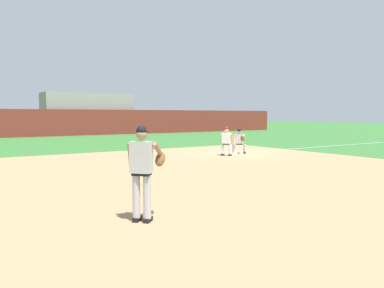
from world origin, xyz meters
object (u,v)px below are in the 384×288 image
Objects in this scene: first_base_bag at (234,152)px; pitcher at (143,167)px; first_baseman at (239,140)px; baserunner at (226,140)px; baseball at (226,161)px.

first_base_bag is 0.20× the size of pitcher.
baserunner is (-1.28, -0.49, 0.06)m from first_baseman.
first_baseman reaches higher than first_base_bag.
baseball is at bearing -139.92° from first_baseman.
baseball is at bearing 41.93° from pitcher.
first_baseman is at bearing 40.08° from baseball.
first_baseman is at bearing 41.44° from pitcher.
pitcher is at bearing -138.56° from first_baseman.
first_base_bag is 0.75m from first_baseman.
pitcher is 12.01m from baserunner.
baseball is 3.62m from first_baseman.
first_base_bag reaches higher than baseball.
baserunner is (-1.09, -0.71, 0.75)m from first_base_bag.
baserunner is at bearing -146.77° from first_base_bag.
baserunner reaches higher than first_baseman.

